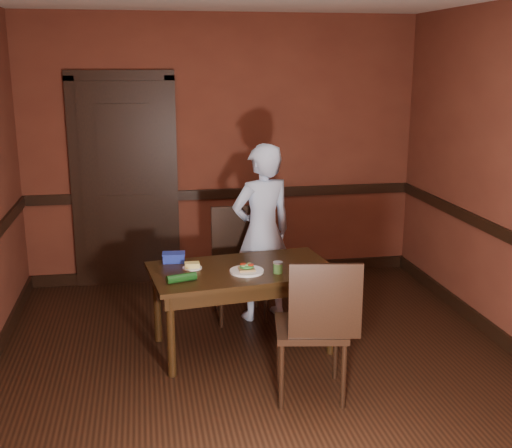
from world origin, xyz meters
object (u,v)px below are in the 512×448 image
object	(u,v)px
sandwich_plate	(247,270)
cheese_saucer	(192,266)
person	(262,233)
food_tub	(174,257)
chair_near	(311,325)
sauce_jar	(278,267)
dining_table	(242,308)
chair_far	(239,265)

from	to	relation	value
sandwich_plate	cheese_saucer	size ratio (longest dim) A/B	1.73
person	food_tub	distance (m)	0.86
sandwich_plate	chair_near	bearing A→B (deg)	-65.59
sandwich_plate	sauce_jar	bearing A→B (deg)	-14.59
sauce_jar	cheese_saucer	distance (m)	0.68
chair_near	dining_table	bearing A→B (deg)	-57.51
dining_table	person	distance (m)	0.80
chair_far	chair_near	distance (m)	1.46
person	sauce_jar	xyz separation A→B (m)	(-0.02, -0.76, -0.07)
dining_table	chair_far	size ratio (longest dim) A/B	1.45
dining_table	person	bearing A→B (deg)	58.38
chair_far	sauce_jar	size ratio (longest dim) A/B	10.97
dining_table	cheese_saucer	size ratio (longest dim) A/B	9.35
sandwich_plate	food_tub	size ratio (longest dim) A/B	1.38
food_tub	dining_table	bearing A→B (deg)	-22.38
chair_far	sandwich_plate	xyz separation A→B (m)	(-0.05, -0.72, 0.19)
dining_table	sauce_jar	xyz separation A→B (m)	(0.25, -0.16, 0.38)
chair_near	food_tub	size ratio (longest dim) A/B	5.30
food_tub	sandwich_plate	bearing A→B (deg)	-29.61
person	food_tub	world-z (taller)	person
sauce_jar	cheese_saucer	xyz separation A→B (m)	(-0.64, 0.23, -0.03)
cheese_saucer	sauce_jar	bearing A→B (deg)	-19.70
dining_table	chair_far	xyz separation A→B (m)	(0.07, 0.62, 0.16)
chair_far	sandwich_plate	world-z (taller)	chair_far
sandwich_plate	food_tub	bearing A→B (deg)	146.20
dining_table	sandwich_plate	xyz separation A→B (m)	(0.02, -0.10, 0.35)
dining_table	sandwich_plate	size ratio (longest dim) A/B	5.42
person	sandwich_plate	distance (m)	0.75
dining_table	cheese_saucer	xyz separation A→B (m)	(-0.38, 0.07, 0.35)
chair_far	person	distance (m)	0.36
chair_far	food_tub	xyz separation A→B (m)	(-0.59, -0.36, 0.21)
dining_table	cheese_saucer	distance (m)	0.53
dining_table	person	world-z (taller)	person
chair_near	food_tub	xyz separation A→B (m)	(-0.86, 1.07, 0.20)
food_tub	chair_far	bearing A→B (deg)	36.03
chair_near	cheese_saucer	world-z (taller)	chair_near
dining_table	sauce_jar	distance (m)	0.48
dining_table	sauce_jar	bearing A→B (deg)	-39.91
chair_far	person	size ratio (longest dim) A/B	0.63
chair_far	person	xyz separation A→B (m)	(0.20, -0.02, 0.29)
dining_table	cheese_saucer	world-z (taller)	cheese_saucer
chair_far	sandwich_plate	distance (m)	0.75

